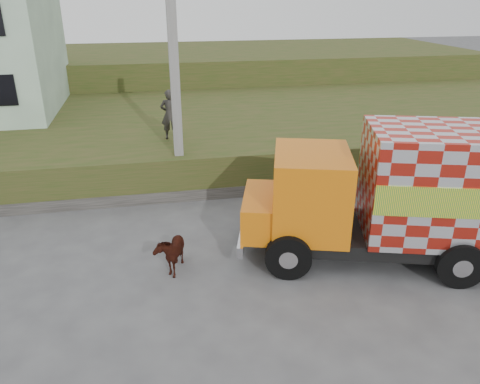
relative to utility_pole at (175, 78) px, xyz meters
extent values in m
plane|color=#474749|center=(1.00, -4.60, -4.08)|extent=(120.00, 120.00, 0.00)
cube|color=#2C4316|center=(1.00, 5.40, -3.33)|extent=(40.00, 12.00, 1.50)
cube|color=#2C4316|center=(1.00, 17.40, -2.58)|extent=(40.00, 12.00, 3.00)
cube|color=#595651|center=(-1.00, -0.40, -3.88)|extent=(16.00, 0.50, 0.40)
cube|color=gray|center=(0.00, 0.00, -0.08)|extent=(0.30, 0.30, 8.00)
cube|color=black|center=(5.49, -5.41, -3.39)|extent=(7.54, 4.27, 0.37)
cube|color=orange|center=(3.07, -4.69, -2.23)|extent=(2.51, 2.87, 2.11)
cube|color=orange|center=(1.90, -4.34, -2.86)|extent=(1.64, 2.43, 0.95)
cube|color=silver|center=(6.71, -5.78, -1.86)|extent=(5.38, 3.81, 2.74)
cube|color=yellow|center=(7.07, -4.54, -1.86)|extent=(4.66, 1.43, 0.74)
cube|color=silver|center=(1.40, -4.19, -3.49)|extent=(0.84, 2.37, 0.32)
cylinder|color=black|center=(2.21, -5.70, -3.49)|extent=(1.22, 0.69, 1.16)
cylinder|color=black|center=(2.91, -3.38, -3.49)|extent=(1.22, 0.69, 1.16)
cylinder|color=black|center=(6.16, -6.88, -3.49)|extent=(1.22, 0.69, 1.16)
cylinder|color=black|center=(6.85, -4.55, -3.49)|extent=(1.22, 0.69, 1.16)
imported|color=black|center=(-0.63, -4.77, -3.54)|extent=(0.93, 1.39, 1.08)
imported|color=#2A2826|center=(-0.14, 1.97, -1.65)|extent=(0.70, 0.48, 1.85)
camera|label=1|loc=(-0.93, -15.29, 2.55)|focal=35.00mm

